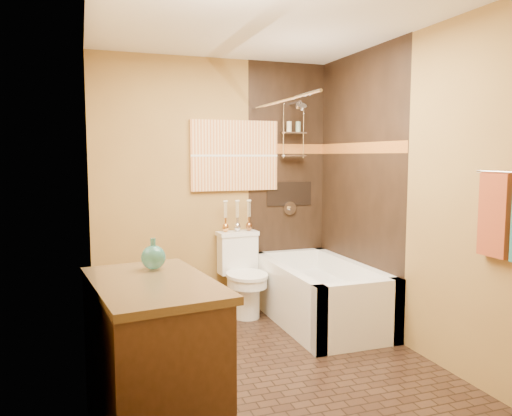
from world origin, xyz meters
name	(u,v)px	position (x,y,z in m)	size (l,w,h in m)	color
floor	(267,365)	(0.00, 0.00, 0.00)	(3.00, 3.00, 0.00)	black
wall_left	(92,203)	(-1.20, 0.00, 1.25)	(0.02, 3.00, 2.50)	#A07D3E
wall_right	(409,193)	(1.20, 0.00, 1.25)	(0.02, 3.00, 2.50)	#A07D3E
wall_back	(215,186)	(0.00, 1.50, 1.25)	(2.40, 0.02, 2.50)	#A07D3E
wall_front	(390,225)	(0.00, -1.50, 1.25)	(2.40, 0.02, 2.50)	#A07D3E
ceiling	(268,17)	(0.00, 0.00, 2.50)	(3.00, 3.00, 0.00)	silver
alcove_tile_back	(287,184)	(0.78, 1.49, 1.25)	(0.85, 0.01, 2.50)	black
alcove_tile_right	(358,188)	(1.19, 0.75, 1.25)	(0.01, 1.50, 2.50)	black
mosaic_band_back	(287,149)	(0.78, 1.48, 1.62)	(0.85, 0.01, 0.10)	#994F1B
mosaic_band_right	(358,148)	(1.18, 0.75, 1.62)	(0.01, 1.50, 0.10)	#994F1B
alcove_niche	(289,194)	(0.80, 1.48, 1.15)	(0.50, 0.01, 0.25)	black
shower_fixtures	(294,144)	(0.80, 1.38, 1.67)	(0.24, 0.33, 1.16)	silver
curtain_rod	(281,101)	(0.40, 0.75, 2.02)	(0.03, 0.03, 1.55)	silver
towel_bar	(512,173)	(1.15, -1.05, 1.45)	(0.02, 0.02, 0.55)	silver
towel_rust	(494,215)	(1.16, -0.92, 1.18)	(0.05, 0.22, 0.52)	maroon
sunset_painting	(235,156)	(0.20, 1.48, 1.55)	(0.90, 0.04, 0.70)	orange
vanity_mirror	(96,165)	(-1.19, -0.68, 1.50)	(0.01, 1.00, 0.90)	white
bathtub	(319,299)	(0.80, 0.75, 0.22)	(0.80, 1.50, 0.55)	white
toilet	(243,274)	(0.20, 1.21, 0.40)	(0.41, 0.61, 0.79)	white
vanity	(153,359)	(-0.92, -0.68, 0.44)	(0.73, 1.07, 0.88)	black
teal_bottle	(153,254)	(-0.87, -0.42, 0.98)	(0.14, 0.14, 0.23)	#277569
bud_vases	(237,215)	(0.20, 1.39, 0.96)	(0.31, 0.07, 0.31)	#D18C41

